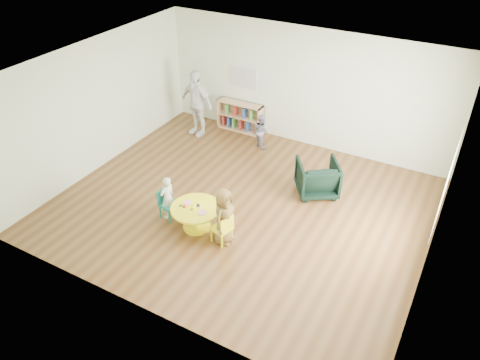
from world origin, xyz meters
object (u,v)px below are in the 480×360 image
at_px(kid_chair_left, 167,203).
at_px(kid_chair_right, 223,228).
at_px(child_left, 167,198).
at_px(bookshelf, 240,116).
at_px(toddler, 261,131).
at_px(adult_caretaker, 196,103).
at_px(child_right, 224,216).
at_px(armchair, 317,178).
at_px(activity_table, 196,214).

relative_size(kid_chair_left, kid_chair_right, 0.98).
bearing_deg(child_left, bookshelf, -159.75).
xyz_separation_m(kid_chair_right, bookshelf, (-1.85, 3.96, 0.04)).
xyz_separation_m(toddler, adult_caretaker, (-1.70, -0.17, 0.41)).
bearing_deg(child_right, bookshelf, 21.29).
height_order(kid_chair_right, bookshelf, bookshelf).
bearing_deg(bookshelf, armchair, -32.05).
bearing_deg(armchair, kid_chair_left, 10.00).
bearing_deg(armchair, adult_caretaker, -49.70).
bearing_deg(child_left, adult_caretaker, -144.14).
bearing_deg(bookshelf, activity_table, -72.67).
xyz_separation_m(child_left, adult_caretaker, (-1.39, 3.13, 0.38)).
relative_size(toddler, adult_caretaker, 0.50).
distance_m(activity_table, toddler, 3.33).
bearing_deg(armchair, child_right, 34.02).
distance_m(kid_chair_right, armchair, 2.42).
bearing_deg(adult_caretaker, kid_chair_right, -39.69).
xyz_separation_m(kid_chair_right, toddler, (-0.98, 3.43, 0.09)).
xyz_separation_m(kid_chair_left, kid_chair_right, (1.31, -0.14, 0.01)).
height_order(kid_chair_left, child_right, child_right).
relative_size(activity_table, child_left, 1.04).
bearing_deg(child_right, toddler, 12.10).
relative_size(kid_chair_left, toddler, 0.71).
xyz_separation_m(kid_chair_right, armchair, (0.89, 2.25, 0.05)).
bearing_deg(child_right, armchair, -25.96).
relative_size(kid_chair_right, bookshelf, 0.50).
bearing_deg(armchair, bookshelf, -65.89).
height_order(kid_chair_right, child_left, child_left).
bearing_deg(toddler, kid_chair_right, 130.95).
bearing_deg(adult_caretaker, child_right, -39.41).
bearing_deg(toddler, child_left, 109.60).
distance_m(armchair, child_right, 2.39).
distance_m(activity_table, kid_chair_left, 0.66).
height_order(toddler, adult_caretaker, adult_caretaker).
distance_m(kid_chair_left, child_right, 1.32).
xyz_separation_m(bookshelf, armchair, (2.73, -1.71, 0.00)).
distance_m(child_left, adult_caretaker, 3.44).
height_order(child_right, adult_caretaker, adult_caretaker).
distance_m(kid_chair_right, adult_caretaker, 4.25).
bearing_deg(kid_chair_right, kid_chair_left, 97.90).
bearing_deg(kid_chair_right, armchair, -7.35).
height_order(bookshelf, adult_caretaker, adult_caretaker).
height_order(bookshelf, toddler, toddler).
distance_m(child_right, toddler, 3.52).
xyz_separation_m(child_left, child_right, (1.28, -0.09, 0.11)).
relative_size(child_left, adult_caretaker, 0.54).
distance_m(kid_chair_left, kid_chair_right, 1.32).
height_order(kid_chair_left, adult_caretaker, adult_caretaker).
xyz_separation_m(activity_table, kid_chair_left, (-0.66, 0.02, -0.00)).
xyz_separation_m(armchair, adult_caretaker, (-3.56, 1.01, 0.46)).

